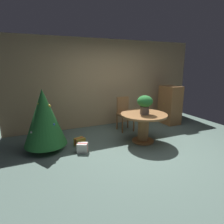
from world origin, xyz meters
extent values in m
plane|color=slate|center=(0.00, 0.00, 0.00)|extent=(6.60, 6.60, 0.00)
cube|color=tan|center=(0.00, 2.20, 1.30)|extent=(6.00, 0.10, 2.60)
cylinder|color=#9E6B3D|center=(0.24, 0.45, 0.02)|extent=(0.54, 0.54, 0.04)
cylinder|color=#9E6B3D|center=(0.24, 0.45, 0.35)|extent=(0.26, 0.26, 0.63)
cylinder|color=#9E6B3D|center=(0.24, 0.45, 0.69)|extent=(1.12, 1.12, 0.05)
cylinder|color=#665B51|center=(0.23, 0.41, 0.81)|extent=(0.21, 0.21, 0.19)
ellipsoid|color=#287533|center=(0.23, 0.41, 1.03)|extent=(0.36, 0.36, 0.27)
sphere|color=#E5A8B2|center=(0.16, 0.29, 1.03)|extent=(0.06, 0.06, 0.06)
sphere|color=#E5A8B2|center=(0.30, 0.53, 1.01)|extent=(0.07, 0.07, 0.07)
sphere|color=#E5A8B2|center=(0.34, 0.45, 1.03)|extent=(0.07, 0.07, 0.07)
cylinder|color=#9E6B3D|center=(0.42, 1.22, 0.23)|extent=(0.04, 0.04, 0.45)
cylinder|color=#9E6B3D|center=(0.06, 1.22, 0.23)|extent=(0.04, 0.04, 0.45)
cylinder|color=#9E6B3D|center=(0.42, 1.57, 0.23)|extent=(0.04, 0.04, 0.45)
cylinder|color=#9E6B3D|center=(0.06, 1.57, 0.23)|extent=(0.04, 0.04, 0.45)
cube|color=#9E6B3D|center=(0.24, 1.39, 0.48)|extent=(0.41, 0.40, 0.05)
cube|color=#9E6B3D|center=(0.24, 1.57, 0.73)|extent=(0.37, 0.05, 0.46)
cylinder|color=brown|center=(-2.00, 0.95, 0.06)|extent=(0.10, 0.10, 0.13)
cone|color=#287533|center=(-2.00, 0.95, 0.75)|extent=(0.93, 0.93, 1.24)
sphere|color=#2D51A8|center=(-1.83, 0.75, 0.62)|extent=(0.05, 0.05, 0.05)
sphere|color=silver|center=(-2.14, 1.10, 0.76)|extent=(0.04, 0.04, 0.04)
sphere|color=silver|center=(-1.92, 1.02, 1.08)|extent=(0.04, 0.04, 0.04)
sphere|color=gold|center=(-2.09, 0.91, 1.06)|extent=(0.04, 0.04, 0.04)
sphere|color=gold|center=(-1.87, 0.90, 1.00)|extent=(0.06, 0.06, 0.06)
sphere|color=silver|center=(-2.28, 0.79, 0.50)|extent=(0.05, 0.05, 0.05)
cube|color=gold|center=(-1.25, 0.87, 0.09)|extent=(0.27, 0.23, 0.18)
cube|color=red|center=(-1.25, 0.87, 0.09)|extent=(0.23, 0.10, 0.18)
cube|color=silver|center=(-1.29, 0.47, 0.10)|extent=(0.28, 0.26, 0.21)
cube|color=red|center=(-1.29, 0.47, 0.10)|extent=(0.21, 0.13, 0.21)
cube|color=#9E6B3D|center=(1.88, 1.45, 0.61)|extent=(0.45, 0.66, 1.21)
sphere|color=#B29338|center=(1.64, 1.45, 0.67)|extent=(0.04, 0.04, 0.04)
camera|label=1|loc=(-2.30, -3.35, 1.85)|focal=31.04mm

